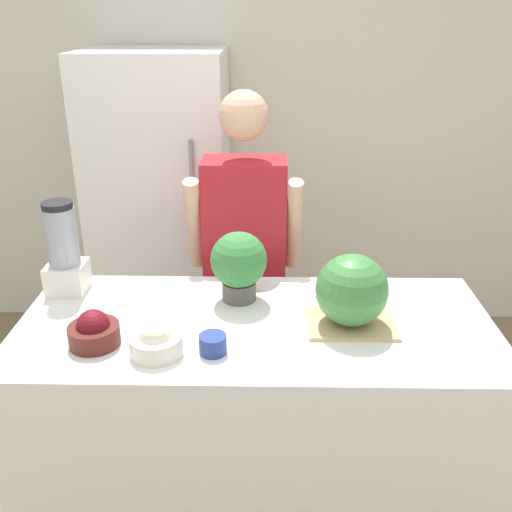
# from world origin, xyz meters

# --- Properties ---
(wall_back) EXTENTS (8.00, 0.06, 2.60)m
(wall_back) POSITION_xyz_m (0.00, 2.10, 1.30)
(wall_back) COLOR silver
(wall_back) RESTS_ON ground_plane
(counter_island) EXTENTS (1.75, 0.77, 0.92)m
(counter_island) POSITION_xyz_m (0.00, 0.38, 0.46)
(counter_island) COLOR white
(counter_island) RESTS_ON ground_plane
(refrigerator) EXTENTS (0.76, 0.68, 1.78)m
(refrigerator) POSITION_xyz_m (-0.57, 1.72, 0.89)
(refrigerator) COLOR white
(refrigerator) RESTS_ON ground_plane
(person) EXTENTS (0.52, 0.27, 1.67)m
(person) POSITION_xyz_m (-0.06, 1.04, 0.86)
(person) COLOR gray
(person) RESTS_ON ground_plane
(cutting_board) EXTENTS (0.32, 0.24, 0.01)m
(cutting_board) POSITION_xyz_m (0.35, 0.37, 0.93)
(cutting_board) COLOR tan
(cutting_board) RESTS_ON counter_island
(watermelon) EXTENTS (0.26, 0.26, 0.26)m
(watermelon) POSITION_xyz_m (0.34, 0.37, 1.07)
(watermelon) COLOR #3D7F3D
(watermelon) RESTS_ON cutting_board
(bowl_cherries) EXTENTS (0.17, 0.17, 0.13)m
(bowl_cherries) POSITION_xyz_m (-0.55, 0.23, 0.97)
(bowl_cherries) COLOR #511E19
(bowl_cherries) RESTS_ON counter_island
(bowl_cream) EXTENTS (0.18, 0.18, 0.12)m
(bowl_cream) POSITION_xyz_m (-0.33, 0.18, 0.97)
(bowl_cream) COLOR beige
(bowl_cream) RESTS_ON counter_island
(bowl_small_blue) EXTENTS (0.09, 0.09, 0.07)m
(bowl_small_blue) POSITION_xyz_m (-0.14, 0.18, 0.96)
(bowl_small_blue) COLOR navy
(bowl_small_blue) RESTS_ON counter_island
(blender) EXTENTS (0.15, 0.15, 0.38)m
(blender) POSITION_xyz_m (-0.77, 0.63, 1.09)
(blender) COLOR silver
(blender) RESTS_ON counter_island
(potted_plant) EXTENTS (0.22, 0.22, 0.28)m
(potted_plant) POSITION_xyz_m (-0.07, 0.57, 1.08)
(potted_plant) COLOR #514C47
(potted_plant) RESTS_ON counter_island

